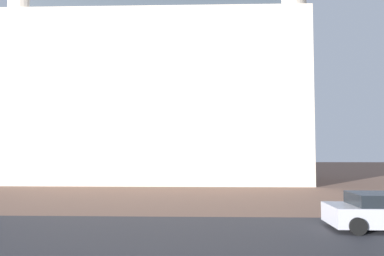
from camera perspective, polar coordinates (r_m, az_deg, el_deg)
The scene contains 4 objects.
ground_plane at distance 14.21m, azimuth -1.02°, elevation -16.12°, with size 120.00×120.00×0.00m, color brown.
street_asphalt_strip at distance 12.72m, azimuth -1.37°, elevation -17.68°, with size 120.00×7.83×0.00m, color #2D2D33.
landmark_building at distance 34.31m, azimuth -5.26°, elevation 7.32°, with size 26.26×11.23×31.34m.
car_silver at distance 15.86m, azimuth 28.51°, elevation -11.89°, with size 4.07×2.09×1.40m.
Camera 1 is at (0.67, -3.83, 3.21)m, focal length 32.74 mm.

